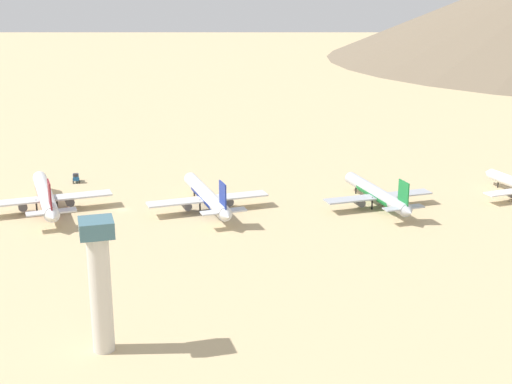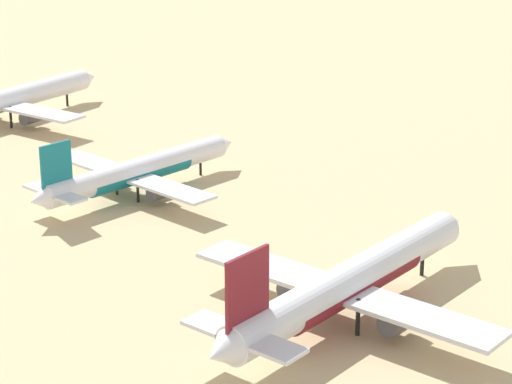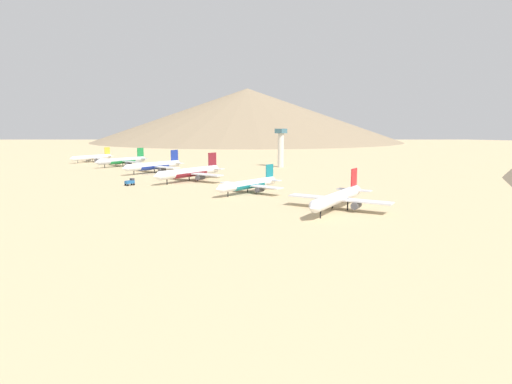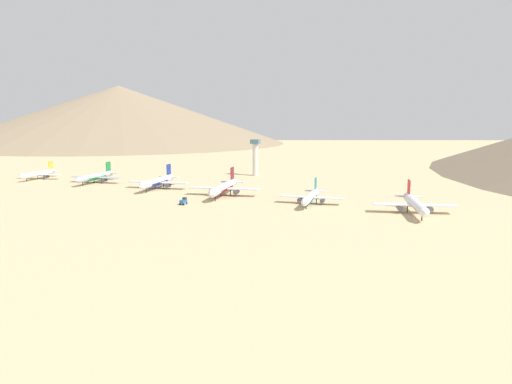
{
  "view_description": "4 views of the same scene",
  "coord_description": "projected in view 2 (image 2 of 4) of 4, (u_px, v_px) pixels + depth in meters",
  "views": [
    {
      "loc": [
        -247.69,
        20.89,
        80.41
      ],
      "look_at": [
        -12.12,
        -45.44,
        6.35
      ],
      "focal_mm": 51.35,
      "sensor_mm": 36.0,
      "label": 1
    },
    {
      "loc": [
        -90.57,
        -52.25,
        61.62
      ],
      "look_at": [
        22.07,
        57.51,
        5.96
      ],
      "focal_mm": 73.6,
      "sensor_mm": 36.0,
      "label": 2
    },
    {
      "loc": [
        180.1,
        224.11,
        33.56
      ],
      "look_at": [
        29.61,
        96.9,
        3.24
      ],
      "focal_mm": 30.75,
      "sensor_mm": 36.0,
      "label": 3
    },
    {
      "loc": [
        281.34,
        130.38,
        49.29
      ],
      "look_at": [
        18.54,
        50.29,
        5.52
      ],
      "focal_mm": 33.28,
      "sensor_mm": 36.0,
      "label": 4
    }
  ],
  "objects": [
    {
      "name": "parked_jet_5",
      "position": [
        8.0,
        100.0,
        225.37
      ],
      "size": [
        52.0,
        42.52,
        15.04
      ],
      "color": "white",
      "rests_on": "ground"
    },
    {
      "name": "parked_jet_3",
      "position": [
        349.0,
        282.0,
        135.58
      ],
      "size": [
        55.77,
        45.38,
        16.08
      ],
      "color": "silver",
      "rests_on": "ground"
    },
    {
      "name": "parked_jet_4",
      "position": [
        137.0,
        171.0,
        181.7
      ],
      "size": [
        45.61,
        36.96,
        13.18
      ],
      "color": "white",
      "rests_on": "ground"
    }
  ]
}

